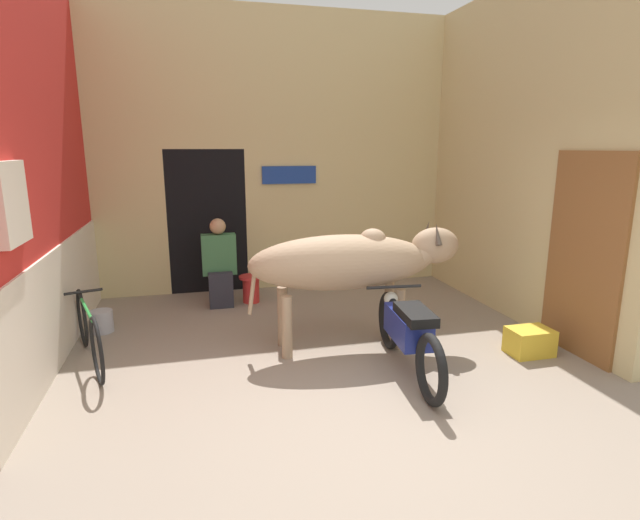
% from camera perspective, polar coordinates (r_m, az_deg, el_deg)
% --- Properties ---
extents(ground_plane, '(30.00, 30.00, 0.00)m').
position_cam_1_polar(ground_plane, '(4.20, 5.05, -17.77)').
color(ground_plane, gray).
extents(wall_left_shopfront, '(0.25, 4.03, 4.08)m').
position_cam_1_polar(wall_left_shopfront, '(5.61, -29.89, 9.46)').
color(wall_left_shopfront, red).
rests_on(wall_left_shopfront, ground_plane).
extents(wall_back_with_doorway, '(5.23, 0.94, 4.08)m').
position_cam_1_polar(wall_back_with_doorway, '(7.73, -7.63, 9.71)').
color(wall_back_with_doorway, '#D1BC84').
rests_on(wall_back_with_doorway, ground_plane).
extents(wall_right_with_door, '(0.22, 4.03, 4.08)m').
position_cam_1_polar(wall_right_with_door, '(6.66, 22.29, 10.75)').
color(wall_right_with_door, '#D1BC84').
rests_on(wall_right_with_door, ground_plane).
extents(cow, '(2.32, 0.71, 1.36)m').
position_cam_1_polar(cow, '(5.29, 3.65, -0.27)').
color(cow, tan).
rests_on(cow, ground_plane).
extents(motorcycle_near, '(0.58, 1.85, 0.74)m').
position_cam_1_polar(motorcycle_near, '(4.88, 10.00, -8.04)').
color(motorcycle_near, black).
rests_on(motorcycle_near, ground_plane).
extents(bicycle, '(0.61, 1.62, 0.65)m').
position_cam_1_polar(bicycle, '(5.54, -24.92, -7.44)').
color(bicycle, black).
rests_on(bicycle, ground_plane).
extents(shopkeeper_seated, '(0.46, 0.34, 1.20)m').
position_cam_1_polar(shopkeeper_seated, '(6.91, -11.42, -0.16)').
color(shopkeeper_seated, '#282833').
rests_on(shopkeeper_seated, ground_plane).
extents(plastic_stool, '(0.33, 0.33, 0.38)m').
position_cam_1_polar(plastic_stool, '(7.06, -7.89, -3.18)').
color(plastic_stool, red).
rests_on(plastic_stool, ground_plane).
extents(crate, '(0.44, 0.32, 0.28)m').
position_cam_1_polar(crate, '(5.74, 22.83, -8.59)').
color(crate, gold).
rests_on(crate, ground_plane).
extents(bucket, '(0.26, 0.26, 0.26)m').
position_cam_1_polar(bucket, '(6.44, -23.68, -6.44)').
color(bucket, '#A8A8B2').
rests_on(bucket, ground_plane).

